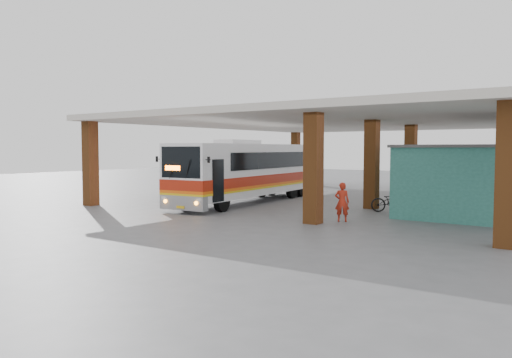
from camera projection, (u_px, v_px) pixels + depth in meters
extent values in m
plane|color=#515154|center=(287.00, 210.00, 23.80)|extent=(90.00, 90.00, 0.00)
cube|color=brown|center=(313.00, 168.00, 19.50)|extent=(0.60, 0.60, 4.35)
cube|color=brown|center=(372.00, 164.00, 24.41)|extent=(0.60, 0.60, 4.35)
cube|color=brown|center=(411.00, 162.00, 29.33)|extent=(0.60, 0.60, 4.35)
cube|color=brown|center=(90.00, 164.00, 25.81)|extent=(0.60, 0.60, 4.35)
cube|color=brown|center=(296.00, 158.00, 43.01)|extent=(0.60, 0.60, 4.35)
cube|color=brown|center=(507.00, 175.00, 14.69)|extent=(0.60, 0.60, 4.35)
cube|color=beige|center=(354.00, 122.00, 28.57)|extent=(21.00, 23.00, 0.30)
cube|color=#2A695C|center=(474.00, 180.00, 22.71)|extent=(5.00, 8.00, 3.00)
cube|color=#4D4D4D|center=(475.00, 146.00, 22.61)|extent=(5.20, 8.20, 0.12)
cube|color=#163C37|center=(408.00, 190.00, 22.94)|extent=(0.08, 0.95, 2.10)
cube|color=black|center=(427.00, 171.00, 25.35)|extent=(0.08, 1.20, 1.00)
cube|color=black|center=(427.00, 171.00, 25.37)|extent=(0.04, 1.30, 1.10)
cube|color=white|center=(248.00, 169.00, 27.18)|extent=(3.38, 11.77, 2.71)
cube|color=white|center=(238.00, 142.00, 26.26)|extent=(1.40, 2.99, 0.24)
cube|color=gray|center=(183.00, 202.00, 22.40)|extent=(2.46, 0.59, 0.68)
cube|color=#AB1F0B|center=(248.00, 179.00, 27.22)|extent=(3.42, 11.77, 0.48)
cube|color=#F15F0D|center=(248.00, 184.00, 27.23)|extent=(3.42, 11.77, 0.13)
cube|color=yellow|center=(248.00, 186.00, 27.24)|extent=(3.42, 11.77, 0.10)
cube|color=black|center=(181.00, 162.00, 22.17)|extent=(2.17, 0.28, 1.40)
cube|color=black|center=(236.00, 160.00, 28.43)|extent=(0.78, 8.68, 0.87)
cube|color=black|center=(274.00, 160.00, 27.21)|extent=(0.78, 8.68, 0.87)
cube|color=#FF5905|center=(173.00, 168.00, 22.36)|extent=(0.82, 0.12, 0.21)
sphere|color=orange|center=(165.00, 201.00, 22.66)|extent=(0.17, 0.17, 0.17)
sphere|color=orange|center=(196.00, 203.00, 21.79)|extent=(0.17, 0.17, 0.17)
cube|color=yellow|center=(180.00, 207.00, 22.23)|extent=(0.44, 0.07, 0.12)
cylinder|color=black|center=(187.00, 199.00, 24.27)|extent=(0.39, 0.99, 0.97)
cylinder|color=black|center=(222.00, 201.00, 23.24)|extent=(0.39, 0.99, 0.97)
cylinder|color=black|center=(262.00, 189.00, 30.70)|extent=(0.39, 0.99, 0.97)
cylinder|color=black|center=(292.00, 190.00, 29.67)|extent=(0.39, 0.99, 0.97)
cylinder|color=black|center=(271.00, 187.00, 31.79)|extent=(0.39, 0.99, 0.97)
cylinder|color=black|center=(301.00, 189.00, 30.76)|extent=(0.39, 0.99, 0.97)
imported|color=black|center=(393.00, 201.00, 23.04)|extent=(2.07, 1.42, 1.03)
imported|color=red|center=(342.00, 202.00, 20.09)|extent=(0.68, 0.58, 1.59)
cube|color=#AF2212|center=(421.00, 201.00, 25.92)|extent=(0.59, 0.59, 0.06)
cube|color=#AF2212|center=(424.00, 196.00, 25.73)|extent=(0.23, 0.43, 0.63)
cylinder|color=black|center=(415.00, 203.00, 25.99)|extent=(0.03, 0.03, 0.21)
cylinder|color=black|center=(421.00, 204.00, 25.68)|extent=(0.03, 0.03, 0.21)
cylinder|color=black|center=(420.00, 203.00, 26.17)|extent=(0.03, 0.03, 0.21)
cylinder|color=black|center=(426.00, 203.00, 25.86)|extent=(0.03, 0.03, 0.21)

